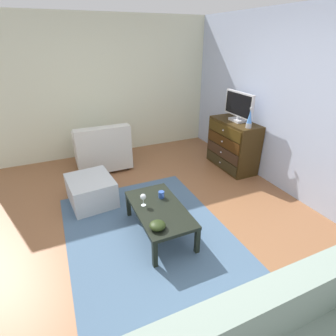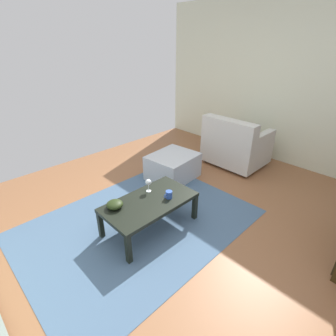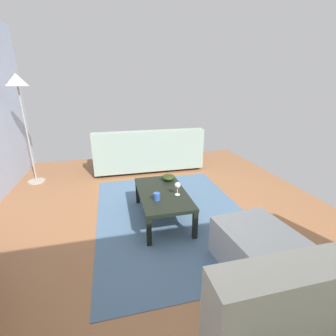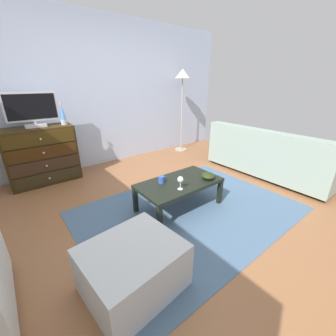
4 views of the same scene
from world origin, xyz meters
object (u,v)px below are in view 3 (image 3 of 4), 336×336
object	(u,v)px
couch_large	(148,153)
ottoman	(257,249)
coffee_table	(162,195)
mug	(157,196)
wine_glass	(178,186)
bowl_decorative	(168,177)
standing_lamp	(19,91)

from	to	relation	value
couch_large	ottoman	size ratio (longest dim) A/B	2.92
coffee_table	mug	size ratio (longest dim) A/B	9.07
wine_glass	mug	bearing A→B (deg)	104.96
coffee_table	ottoman	xyz separation A→B (m)	(-1.02, -0.65, -0.13)
coffee_table	bowl_decorative	size ratio (longest dim) A/B	5.94
couch_large	standing_lamp	bearing A→B (deg)	96.69
coffee_table	bowl_decorative	xyz separation A→B (m)	(0.34, -0.16, 0.08)
coffee_table	standing_lamp	distance (m)	2.77
wine_glass	standing_lamp	distance (m)	2.89
coffee_table	ottoman	bearing A→B (deg)	-147.59
mug	bowl_decorative	bearing A→B (deg)	-26.53
ottoman	standing_lamp	world-z (taller)	standing_lamp
standing_lamp	coffee_table	bearing A→B (deg)	-131.84
coffee_table	wine_glass	world-z (taller)	wine_glass
coffee_table	couch_large	distance (m)	1.91
mug	bowl_decorative	size ratio (longest dim) A/B	0.65
coffee_table	ottoman	size ratio (longest dim) A/B	1.48
coffee_table	couch_large	bearing A→B (deg)	-3.87
couch_large	ottoman	xyz separation A→B (m)	(-2.93, -0.52, -0.12)
mug	ottoman	world-z (taller)	mug
bowl_decorative	couch_large	world-z (taller)	couch_large
wine_glass	standing_lamp	xyz separation A→B (m)	(1.80, 2.02, 1.02)
coffee_table	wine_glass	xyz separation A→B (m)	(-0.12, -0.16, 0.16)
wine_glass	mug	xyz separation A→B (m)	(-0.07, 0.26, -0.07)
wine_glass	bowl_decorative	world-z (taller)	wine_glass
ottoman	standing_lamp	size ratio (longest dim) A/B	0.40
couch_large	standing_lamp	world-z (taller)	standing_lamp
couch_large	ottoman	bearing A→B (deg)	-169.92
coffee_table	standing_lamp	bearing A→B (deg)	48.16
bowl_decorative	couch_large	size ratio (longest dim) A/B	0.09
bowl_decorative	ottoman	bearing A→B (deg)	-160.20
coffee_table	couch_large	size ratio (longest dim) A/B	0.51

